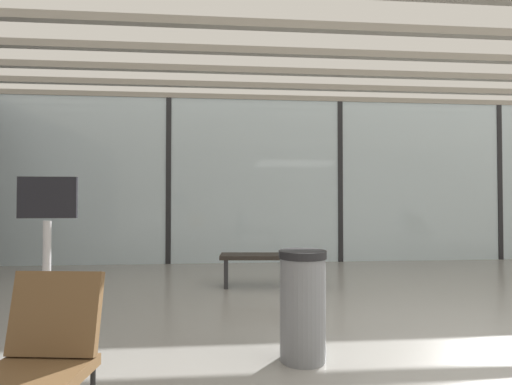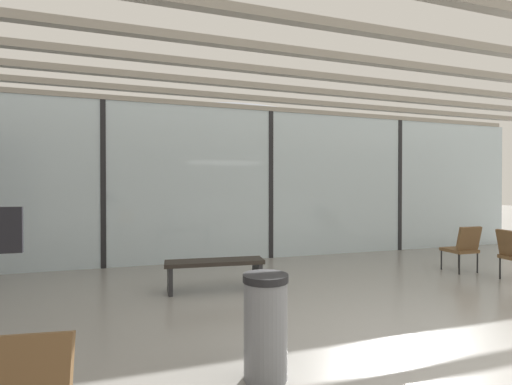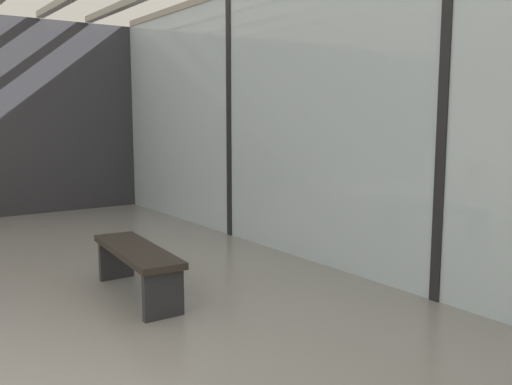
# 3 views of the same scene
# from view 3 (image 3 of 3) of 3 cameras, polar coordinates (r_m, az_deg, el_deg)

# --- Properties ---
(glass_curtain_wall) EXTENTS (14.00, 0.08, 3.32)m
(glass_curtain_wall) POSITION_cam_3_polar(r_m,az_deg,el_deg) (5.24, 18.89, 7.08)
(glass_curtain_wall) COLOR silver
(glass_curtain_wall) RESTS_ON ground
(window_mullion_0) EXTENTS (0.10, 0.12, 3.32)m
(window_mullion_0) POSITION_cam_3_polar(r_m,az_deg,el_deg) (7.82, -2.50, 7.63)
(window_mullion_0) COLOR black
(window_mullion_0) RESTS_ON ground
(window_mullion_1) EXTENTS (0.10, 0.12, 3.32)m
(window_mullion_1) POSITION_cam_3_polar(r_m,az_deg,el_deg) (5.24, 18.89, 7.08)
(window_mullion_1) COLOR black
(window_mullion_1) RESTS_ON ground
(waiting_bench) EXTENTS (1.53, 0.52, 0.47)m
(waiting_bench) POSITION_cam_3_polar(r_m,az_deg,el_deg) (5.36, -12.13, -6.66)
(waiting_bench) COLOR #28231E
(waiting_bench) RESTS_ON ground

